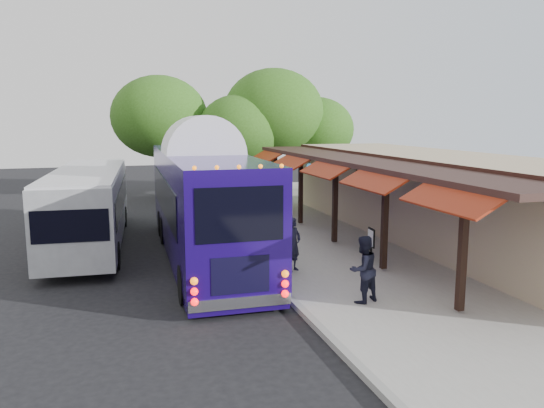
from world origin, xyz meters
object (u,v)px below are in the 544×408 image
object	(u,v)px
coach_bus	(203,198)
ped_d	(262,202)
ped_b	(363,269)
ped_a	(293,244)
ped_c	(279,234)
sign_board	(371,239)
city_bus	(89,203)

from	to	relation	value
coach_bus	ped_d	world-z (taller)	coach_bus
coach_bus	ped_b	world-z (taller)	coach_bus
ped_a	ped_c	size ratio (longest dim) A/B	0.97
coach_bus	ped_a	size ratio (longest dim) A/B	7.28
sign_board	coach_bus	bearing A→B (deg)	156.99
coach_bus	ped_a	xyz separation A→B (m)	(2.39, -3.10, -1.17)
coach_bus	ped_c	bearing A→B (deg)	-32.45
coach_bus	ped_b	size ratio (longest dim) A/B	7.08
ped_b	ped_c	size ratio (longest dim) A/B	0.99
sign_board	ped_a	bearing A→B (deg)	-170.16
ped_b	ped_d	distance (m)	12.16
coach_bus	city_bus	world-z (taller)	coach_bus
ped_b	ped_d	xyz separation A→B (m)	(0.58, 12.15, -0.01)
city_bus	ped_c	world-z (taller)	city_bus
coach_bus	city_bus	distance (m)	5.27
coach_bus	sign_board	bearing A→B (deg)	-27.31
city_bus	ped_c	xyz separation A→B (m)	(6.45, -4.92, -0.63)
city_bus	ped_d	xyz separation A→B (m)	(7.86, 2.37, -0.65)
city_bus	sign_board	xyz separation A→B (m)	(9.36, -6.21, -0.74)
sign_board	ped_c	bearing A→B (deg)	161.64
city_bus	ped_b	distance (m)	12.21
ped_c	ped_a	bearing A→B (deg)	56.57
city_bus	ped_a	world-z (taller)	city_bus
ped_b	city_bus	bearing A→B (deg)	-72.53
ped_a	ped_d	world-z (taller)	ped_d
ped_d	ped_b	bearing A→B (deg)	78.36
coach_bus	sign_board	world-z (taller)	coach_bus
coach_bus	ped_a	bearing A→B (deg)	-51.16
ped_c	sign_board	distance (m)	3.18
sign_board	city_bus	bearing A→B (deg)	151.93
coach_bus	ped_b	bearing A→B (deg)	-62.28
ped_b	ped_c	distance (m)	4.93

